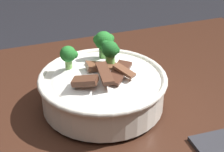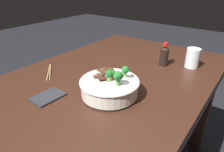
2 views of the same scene
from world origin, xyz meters
name	(u,v)px [view 1 (image 1 of 2)]	position (x,y,z in m)	size (l,w,h in m)	color
rice_bowl	(103,86)	(0.17, 0.12, 0.86)	(0.26, 0.26, 0.14)	silver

